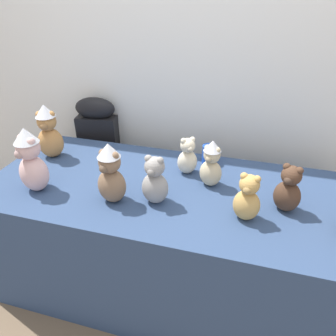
{
  "coord_description": "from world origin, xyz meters",
  "views": [
    {
      "loc": [
        0.38,
        -1.1,
        1.69
      ],
      "look_at": [
        0.0,
        0.25,
        0.86
      ],
      "focal_mm": 34.26,
      "sensor_mm": 36.0,
      "label": 1
    }
  ],
  "objects": [
    {
      "name": "ground_plane",
      "position": [
        0.0,
        0.0,
        0.0
      ],
      "size": [
        10.0,
        10.0,
        0.0
      ],
      "primitive_type": "plane",
      "color": "brown"
    },
    {
      "name": "teddy_bear_mocha",
      "position": [
        -0.23,
        0.07,
        0.89
      ],
      "size": [
        0.16,
        0.15,
        0.31
      ],
      "rotation": [
        0.0,
        0.0,
        -0.19
      ],
      "color": "#7F6047",
      "rests_on": "display_table"
    },
    {
      "name": "wall_back",
      "position": [
        0.0,
        0.92,
        1.3
      ],
      "size": [
        7.0,
        0.08,
        2.6
      ],
      "primitive_type": "cube",
      "color": "white",
      "rests_on": "ground_plane"
    },
    {
      "name": "teddy_bear_honey",
      "position": [
        0.41,
        0.11,
        0.85
      ],
      "size": [
        0.14,
        0.12,
        0.24
      ],
      "rotation": [
        0.0,
        0.0,
        -0.18
      ],
      "color": "tan",
      "rests_on": "display_table"
    },
    {
      "name": "teddy_bear_sand",
      "position": [
        0.21,
        0.34,
        0.86
      ],
      "size": [
        0.14,
        0.13,
        0.26
      ],
      "rotation": [
        0.0,
        0.0,
        -0.26
      ],
      "color": "#CCB78E",
      "rests_on": "display_table"
    },
    {
      "name": "teddy_bear_caramel",
      "position": [
        -0.78,
        0.39,
        0.9
      ],
      "size": [
        0.18,
        0.17,
        0.33
      ],
      "rotation": [
        0.0,
        0.0,
        0.29
      ],
      "color": "#B27A42",
      "rests_on": "display_table"
    },
    {
      "name": "party_cup_blue",
      "position": [
        0.16,
        0.58,
        0.79
      ],
      "size": [
        0.08,
        0.08,
        0.11
      ],
      "primitive_type": "cylinder",
      "color": "blue",
      "rests_on": "display_table"
    },
    {
      "name": "teddy_bear_ash",
      "position": [
        -0.03,
        0.12,
        0.86
      ],
      "size": [
        0.14,
        0.12,
        0.25
      ],
      "rotation": [
        0.0,
        0.0,
        -0.06
      ],
      "color": "gray",
      "rests_on": "display_table"
    },
    {
      "name": "instrument_case",
      "position": [
        -0.68,
        0.8,
        0.5
      ],
      "size": [
        0.29,
        0.16,
        0.99
      ],
      "rotation": [
        0.0,
        0.0,
        0.14
      ],
      "color": "black",
      "rests_on": "ground_plane"
    },
    {
      "name": "teddy_bear_cocoa",
      "position": [
        0.58,
        0.22,
        0.85
      ],
      "size": [
        0.15,
        0.14,
        0.24
      ],
      "rotation": [
        0.0,
        0.0,
        -0.38
      ],
      "color": "#4C3323",
      "rests_on": "display_table"
    },
    {
      "name": "teddy_bear_blush",
      "position": [
        -0.65,
        0.05,
        0.91
      ],
      "size": [
        0.19,
        0.18,
        0.35
      ],
      "rotation": [
        0.0,
        0.0,
        -0.33
      ],
      "color": "beige",
      "rests_on": "display_table"
    },
    {
      "name": "teddy_bear_cream",
      "position": [
        0.06,
        0.43,
        0.84
      ],
      "size": [
        0.15,
        0.14,
        0.22
      ],
      "rotation": [
        0.0,
        0.0,
        0.58
      ],
      "color": "beige",
      "rests_on": "display_table"
    },
    {
      "name": "display_table",
      "position": [
        0.0,
        0.25,
        0.37
      ],
      "size": [
        1.95,
        0.84,
        0.74
      ],
      "primitive_type": "cube",
      "color": "navy",
      "rests_on": "ground_plane"
    }
  ]
}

